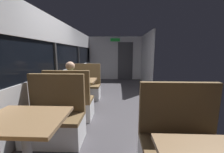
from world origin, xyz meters
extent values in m
cube|color=#423F44|center=(0.00, 0.00, -0.01)|extent=(3.30, 9.20, 0.02)
cube|color=#B2B2B7|center=(-1.45, 0.00, 0.47)|extent=(0.08, 8.40, 0.95)
cube|color=#B2B2B7|center=(-1.45, 0.00, 2.00)|extent=(0.08, 8.40, 0.60)
cube|color=black|center=(-1.46, 0.00, 1.32)|extent=(0.03, 8.40, 0.75)
cube|color=#2D2D30|center=(-1.43, 0.00, 1.32)|extent=(0.06, 0.08, 0.75)
cube|color=#2D2D30|center=(-1.43, 2.10, 1.32)|extent=(0.06, 0.08, 0.75)
cube|color=#2D2D30|center=(-1.43, 4.20, 1.32)|extent=(0.06, 0.08, 0.75)
cube|color=#B2B2B7|center=(0.00, 4.20, 1.15)|extent=(2.90, 0.08, 2.30)
cube|color=#333338|center=(0.55, 4.15, 1.00)|extent=(0.80, 0.04, 2.00)
cube|color=green|center=(0.00, 4.14, 2.12)|extent=(0.50, 0.03, 0.16)
cube|color=#B2B2B7|center=(1.45, 3.00, 1.15)|extent=(0.08, 2.40, 2.30)
cylinder|color=#9E9EA3|center=(-0.89, -2.09, 0.35)|extent=(0.10, 0.10, 0.70)
cube|color=olive|center=(-0.89, -2.09, 0.72)|extent=(0.90, 0.70, 0.04)
cube|color=silver|center=(-0.89, -1.43, 0.20)|extent=(0.95, 0.50, 0.39)
cube|color=brown|center=(-0.89, -1.43, 0.42)|extent=(0.95, 0.50, 0.06)
cube|color=brown|center=(-0.89, -1.22, 0.78)|extent=(0.95, 0.08, 0.65)
cylinder|color=#9E9EA3|center=(-0.89, 0.10, 0.35)|extent=(0.10, 0.10, 0.70)
cube|color=olive|center=(-0.89, 0.10, 0.72)|extent=(0.90, 0.70, 0.04)
cube|color=silver|center=(-0.89, -0.56, 0.20)|extent=(0.95, 0.50, 0.39)
cube|color=brown|center=(-0.89, -0.56, 0.42)|extent=(0.95, 0.50, 0.06)
cube|color=brown|center=(-0.89, -0.77, 0.78)|extent=(0.95, 0.08, 0.65)
cube|color=silver|center=(-0.89, 0.76, 0.20)|extent=(0.95, 0.50, 0.39)
cube|color=brown|center=(-0.89, 0.76, 0.42)|extent=(0.95, 0.50, 0.06)
cube|color=brown|center=(-0.89, 0.97, 0.78)|extent=(0.95, 0.08, 0.65)
cube|color=brown|center=(0.89, -2.03, 0.42)|extent=(0.95, 0.50, 0.06)
cube|color=brown|center=(0.89, -1.82, 0.78)|extent=(0.95, 0.08, 0.65)
cube|color=#26262D|center=(-0.89, -0.56, 0.23)|extent=(0.30, 0.36, 0.45)
cube|color=#59724C|center=(-0.89, -0.51, 0.75)|extent=(0.34, 0.22, 0.60)
sphere|color=tan|center=(-0.89, -0.49, 1.16)|extent=(0.20, 0.20, 0.20)
cylinder|color=#59724C|center=(-1.09, -0.33, 0.77)|extent=(0.07, 0.28, 0.07)
cylinder|color=#59724C|center=(-0.69, -0.33, 0.77)|extent=(0.07, 0.28, 0.07)
camera|label=1|loc=(0.14, -3.50, 1.45)|focal=22.50mm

